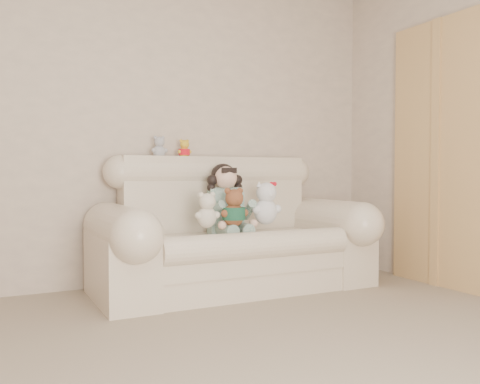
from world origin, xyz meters
name	(u,v)px	position (x,y,z in m)	size (l,w,h in m)	color
wall_back	(125,121)	(0.00, 2.50, 1.30)	(4.50, 4.50, 0.00)	#B5A190
sofa	(234,222)	(0.71, 2.00, 0.52)	(2.10, 0.95, 1.03)	#C0B19B
door_panel	(439,153)	(2.22, 1.40, 1.05)	(0.06, 0.90, 2.10)	tan
seated_child	(225,198)	(0.68, 2.08, 0.70)	(0.33, 0.41, 0.56)	#2C6C56
brown_teddy	(234,204)	(0.63, 1.84, 0.67)	(0.21, 0.17, 0.34)	brown
white_cat	(266,199)	(0.93, 1.89, 0.69)	(0.25, 0.19, 0.39)	white
cream_teddy	(207,207)	(0.43, 1.86, 0.65)	(0.19, 0.15, 0.30)	beige
yellow_mini_bear	(184,147)	(0.44, 2.36, 1.10)	(0.12, 0.09, 0.18)	yellow
grey_mini_plush	(159,145)	(0.24, 2.39, 1.11)	(0.13, 0.10, 0.21)	#B6B7BD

